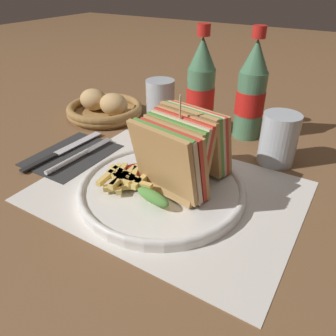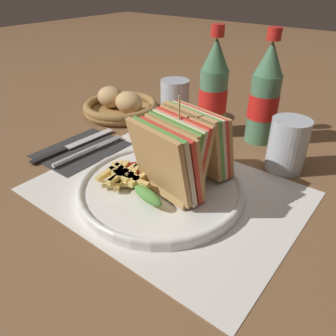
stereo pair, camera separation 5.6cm
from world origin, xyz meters
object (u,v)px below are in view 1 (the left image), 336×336
glass_far (160,103)px  bread_basket (105,109)px  plate_main (162,188)px  knife (63,151)px  coke_bottle_near (201,89)px  coke_bottle_far (251,93)px  club_sandwich (180,152)px  fork (74,158)px  glass_near (278,142)px

glass_far → bread_basket: bearing=-155.8°
plate_main → knife: size_ratio=1.38×
knife → coke_bottle_near: (0.19, 0.25, 0.10)m
coke_bottle_near → coke_bottle_far: same height
bread_basket → glass_far: bearing=24.2°
club_sandwich → coke_bottle_near: size_ratio=0.79×
club_sandwich → coke_bottle_far: 0.27m
plate_main → fork: bearing=-179.3°
fork → coke_bottle_near: bearing=63.6°
glass_near → bread_basket: size_ratio=0.52×
coke_bottle_far → glass_near: coke_bottle_far is taller
coke_bottle_far → bread_basket: 0.37m
fork → coke_bottle_near: coke_bottle_near is taller
club_sandwich → coke_bottle_far: coke_bottle_far is taller
coke_bottle_near → glass_near: 0.21m
plate_main → fork: plate_main is taller
club_sandwich → knife: 0.28m
coke_bottle_near → bread_basket: 0.27m
coke_bottle_near → glass_near: size_ratio=2.35×
club_sandwich → bread_basket: club_sandwich is taller
knife → glass_near: glass_near is taller
knife → coke_bottle_far: size_ratio=0.87×
plate_main → club_sandwich: (0.02, 0.02, 0.07)m
fork → glass_far: (0.03, 0.27, 0.04)m
knife → glass_far: 0.27m
glass_far → bread_basket: (-0.13, -0.06, -0.02)m
coke_bottle_far → club_sandwich: bearing=-94.4°
knife → bread_basket: size_ratio=1.06×
knife → club_sandwich: bearing=4.9°
coke_bottle_far → fork: bearing=-130.1°
club_sandwich → glass_far: size_ratio=1.85×
club_sandwich → fork: bearing=-173.7°
fork → glass_near: size_ratio=1.73×
club_sandwich → coke_bottle_far: bearing=85.6°
knife → coke_bottle_near: coke_bottle_near is taller
fork → glass_far: glass_far is taller
plate_main → bread_basket: size_ratio=1.46×
club_sandwich → fork: (-0.23, -0.03, -0.07)m
glass_near → plate_main: bearing=-122.8°
plate_main → knife: bearing=177.3°
knife → bread_basket: bearing=108.8°
knife → glass_far: bearing=76.4°
plate_main → glass_far: glass_far is taller
coke_bottle_near → bread_basket: coke_bottle_near is taller
club_sandwich → glass_near: 0.22m
knife → plate_main: bearing=-0.1°
fork → glass_far: size_ratio=1.73×
coke_bottle_near → glass_far: bearing=173.9°
plate_main → bread_basket: (-0.31, 0.21, 0.01)m
knife → glass_near: bearing=29.5°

